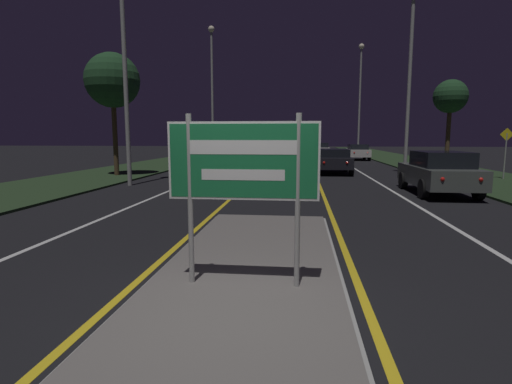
% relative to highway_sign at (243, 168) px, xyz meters
% --- Properties ---
extents(ground_plane, '(160.00, 160.00, 0.00)m').
position_rel_highway_sign_xyz_m(ground_plane, '(0.00, -0.55, -1.64)').
color(ground_plane, black).
extents(median_island, '(2.72, 9.47, 0.10)m').
position_rel_highway_sign_xyz_m(median_island, '(0.00, 0.00, -1.60)').
color(median_island, '#999993').
rests_on(median_island, ground_plane).
extents(verge_left, '(5.00, 100.00, 0.08)m').
position_rel_highway_sign_xyz_m(verge_left, '(-9.50, 19.45, -1.60)').
color(verge_left, '#23381E').
rests_on(verge_left, ground_plane).
extents(verge_right, '(5.00, 100.00, 0.08)m').
position_rel_highway_sign_xyz_m(verge_right, '(9.50, 19.45, -1.60)').
color(verge_right, '#23381E').
rests_on(verge_right, ground_plane).
extents(centre_line_yellow_left, '(0.12, 70.00, 0.01)m').
position_rel_highway_sign_xyz_m(centre_line_yellow_left, '(-1.55, 24.45, -1.64)').
color(centre_line_yellow_left, gold).
rests_on(centre_line_yellow_left, ground_plane).
extents(centre_line_yellow_right, '(0.12, 70.00, 0.01)m').
position_rel_highway_sign_xyz_m(centre_line_yellow_right, '(1.55, 24.45, -1.64)').
color(centre_line_yellow_right, gold).
rests_on(centre_line_yellow_right, ground_plane).
extents(lane_line_white_left, '(0.12, 70.00, 0.01)m').
position_rel_highway_sign_xyz_m(lane_line_white_left, '(-4.20, 24.45, -1.64)').
color(lane_line_white_left, silver).
rests_on(lane_line_white_left, ground_plane).
extents(lane_line_white_right, '(0.12, 70.00, 0.01)m').
position_rel_highway_sign_xyz_m(lane_line_white_right, '(4.20, 24.45, -1.64)').
color(lane_line_white_right, silver).
rests_on(lane_line_white_right, ground_plane).
extents(edge_line_white_left, '(0.10, 70.00, 0.01)m').
position_rel_highway_sign_xyz_m(edge_line_white_left, '(-7.20, 24.45, -1.64)').
color(edge_line_white_left, silver).
rests_on(edge_line_white_left, ground_plane).
extents(edge_line_white_right, '(0.10, 70.00, 0.01)m').
position_rel_highway_sign_xyz_m(edge_line_white_right, '(7.20, 24.45, -1.64)').
color(edge_line_white_right, silver).
rests_on(edge_line_white_right, ground_plane).
extents(highway_sign, '(1.95, 0.07, 2.23)m').
position_rel_highway_sign_xyz_m(highway_sign, '(0.00, 0.00, 0.00)').
color(highway_sign, '#9E9E99').
rests_on(highway_sign, median_island).
extents(streetlight_left_near, '(0.59, 0.59, 10.13)m').
position_rel_highway_sign_xyz_m(streetlight_left_near, '(-6.41, 10.98, 5.17)').
color(streetlight_left_near, '#9E9E99').
rests_on(streetlight_left_near, ground_plane).
extents(streetlight_left_far, '(0.49, 0.49, 10.56)m').
position_rel_highway_sign_xyz_m(streetlight_left_far, '(-6.30, 26.79, 4.83)').
color(streetlight_left_far, '#9E9E99').
rests_on(streetlight_left_far, ground_plane).
extents(streetlight_right_near, '(0.59, 0.59, 9.50)m').
position_rel_highway_sign_xyz_m(streetlight_right_near, '(6.20, 16.64, 4.81)').
color(streetlight_right_near, '#9E9E99').
rests_on(streetlight_right_near, ground_plane).
extents(streetlight_right_far, '(0.52, 0.52, 10.90)m').
position_rel_highway_sign_xyz_m(streetlight_right_far, '(6.42, 35.72, 5.20)').
color(streetlight_right_far, '#9E9E99').
rests_on(streetlight_right_far, ground_plane).
extents(car_receding_0, '(1.94, 4.32, 1.53)m').
position_rel_highway_sign_xyz_m(car_receding_0, '(5.63, 9.74, -0.85)').
color(car_receding_0, '#4C514C').
rests_on(car_receding_0, ground_plane).
extents(car_receding_1, '(2.01, 4.16, 1.36)m').
position_rel_highway_sign_xyz_m(car_receding_1, '(2.51, 17.55, -0.90)').
color(car_receding_1, black).
rests_on(car_receding_1, ground_plane).
extents(car_receding_2, '(1.88, 4.29, 1.38)m').
position_rel_highway_sign_xyz_m(car_receding_2, '(5.71, 31.00, -0.91)').
color(car_receding_2, silver).
rests_on(car_receding_2, ground_plane).
extents(car_receding_3, '(1.88, 4.17, 1.39)m').
position_rel_highway_sign_xyz_m(car_receding_3, '(2.84, 38.49, -0.91)').
color(car_receding_3, silver).
rests_on(car_receding_3, ground_plane).
extents(car_approaching_0, '(1.91, 4.27, 1.32)m').
position_rel_highway_sign_xyz_m(car_approaching_0, '(-2.49, 10.77, -0.92)').
color(car_approaching_0, '#4C514C').
rests_on(car_approaching_0, ground_plane).
extents(car_approaching_1, '(2.03, 4.71, 1.51)m').
position_rel_highway_sign_xyz_m(car_approaching_1, '(-5.79, 22.85, -0.86)').
color(car_approaching_1, black).
rests_on(car_approaching_1, ground_plane).
extents(warning_sign, '(0.60, 0.06, 2.36)m').
position_rel_highway_sign_xyz_m(warning_sign, '(10.23, 14.80, -0.14)').
color(warning_sign, '#9E9E99').
rests_on(warning_sign, verge_right).
extents(roadside_palm_left, '(2.70, 2.70, 6.09)m').
position_rel_highway_sign_xyz_m(roadside_palm_left, '(-8.65, 14.49, 3.15)').
color(roadside_palm_left, '#4C3823').
rests_on(roadside_palm_left, verge_left).
extents(roadside_palm_right, '(1.87, 1.87, 5.15)m').
position_rel_highway_sign_xyz_m(roadside_palm_right, '(9.12, 19.10, 2.58)').
color(roadside_palm_right, '#4C3823').
rests_on(roadside_palm_right, verge_right).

